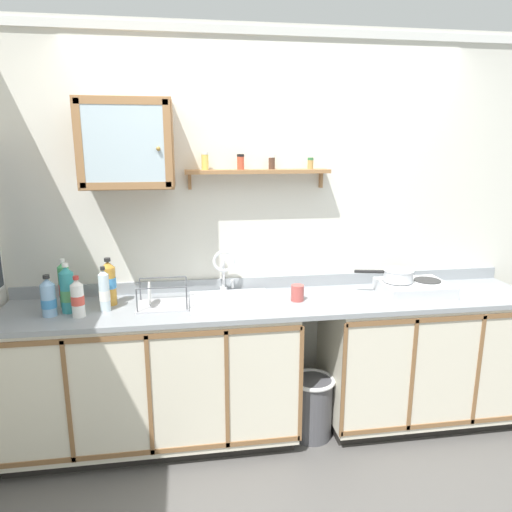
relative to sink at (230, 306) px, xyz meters
The scene contains 20 objects.
floor 1.01m from the sink, 52.82° to the right, with size 6.40×6.40×0.00m, color #565451.
back_wall 0.59m from the sink, 42.33° to the left, with size 4.00×0.07×2.60m.
lower_cabinet_run 0.66m from the sink, behind, with size 1.79×0.58×0.89m.
lower_cabinet_run_right 1.38m from the sink, ahead, with size 1.36×0.58×0.89m.
countertop 0.30m from the sink, ahead, with size 3.36×0.60×0.03m, color gray.
backsplash 0.39m from the sink, 38.47° to the left, with size 3.36×0.02×0.08m, color gray.
sink is the anchor object (origin of this frame).
hot_plate_stove 1.21m from the sink, ahead, with size 0.43×0.34×0.09m.
saucepan 1.11m from the sink, ahead, with size 0.38×0.20×0.08m.
bottle_soda_green_0 1.01m from the sink, behind, with size 0.07×0.07×0.30m.
bottle_detergent_teal_1 0.97m from the sink, behind, with size 0.08×0.08×0.29m.
bottle_opaque_white_2 0.90m from the sink, behind, with size 0.07×0.07×0.24m.
bottle_water_clear_3 0.76m from the sink, behind, with size 0.06×0.06×0.27m.
bottle_juice_amber_4 0.76m from the sink, behind, with size 0.09×0.09×0.29m.
bottle_water_blue_5 1.06m from the sink, behind, with size 0.08×0.08×0.24m.
dish_rack 0.43m from the sink, behind, with size 0.31×0.24×0.16m.
mug 0.43m from the sink, ahead, with size 0.08×0.12×0.10m.
wall_cabinet 1.16m from the sink, behind, with size 0.53×0.35×0.51m.
spice_shelf 0.88m from the sink, 43.12° to the left, with size 0.92×0.14×0.23m.
trash_bin 0.85m from the sink, 13.58° to the right, with size 0.29×0.29×0.41m.
Camera 1 is at (-0.56, -2.37, 1.87)m, focal length 32.55 mm.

